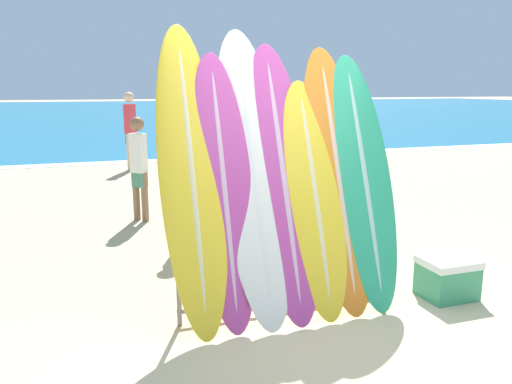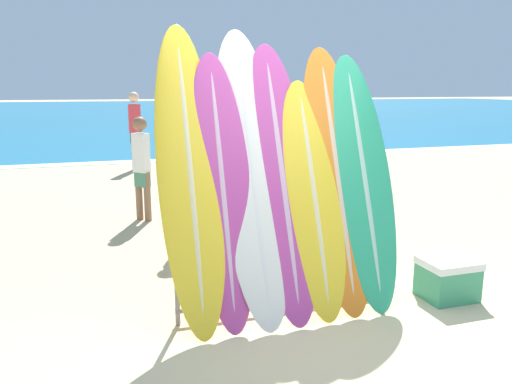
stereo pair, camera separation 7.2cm
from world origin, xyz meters
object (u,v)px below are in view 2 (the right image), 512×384
(surfboard_slot_3, at_px, (282,179))
(surfboard_slot_5, at_px, (337,177))
(person_near_water, at_px, (142,165))
(surfboard_slot_2, at_px, (252,173))
(surfboard_slot_6, at_px, (363,180))
(person_far_left, at_px, (135,127))
(surfboard_slot_1, at_px, (222,189))
(surfboard_rack, at_px, (284,259))
(person_far_right, at_px, (192,167))
(cooler_box, at_px, (448,279))
(surfboard_slot_0, at_px, (190,175))
(surfboard_slot_4, at_px, (313,197))
(person_mid_beach, at_px, (270,161))

(surfboard_slot_3, xyz_separation_m, surfboard_slot_5, (0.51, -0.01, -0.01))
(person_near_water, bearing_deg, surfboard_slot_2, -33.83)
(surfboard_slot_6, relative_size, person_far_left, 1.23)
(surfboard_slot_1, xyz_separation_m, person_far_left, (-0.07, 8.22, -0.12))
(surfboard_slot_5, xyz_separation_m, surfboard_slot_6, (0.25, -0.02, -0.03))
(surfboard_rack, xyz_separation_m, person_far_right, (-0.34, 2.35, 0.45))
(surfboard_slot_2, xyz_separation_m, cooler_box, (1.78, -0.34, -1.02))
(cooler_box, bearing_deg, person_far_right, 125.99)
(surfboard_slot_0, bearing_deg, person_far_right, 79.08)
(surfboard_slot_4, bearing_deg, surfboard_slot_2, 168.44)
(surfboard_rack, bearing_deg, person_near_water, 104.26)
(surfboard_rack, xyz_separation_m, surfboard_slot_0, (-0.78, 0.11, 0.75))
(surfboard_slot_5, bearing_deg, person_near_water, 112.46)
(surfboard_rack, distance_m, person_mid_beach, 2.66)
(surfboard_slot_4, height_order, surfboard_slot_6, surfboard_slot_6)
(surfboard_slot_3, distance_m, surfboard_slot_5, 0.51)
(person_mid_beach, bearing_deg, person_near_water, 29.12)
(surfboard_slot_5, bearing_deg, surfboard_slot_6, -4.93)
(surfboard_rack, bearing_deg, person_mid_beach, 73.48)
(surfboard_rack, xyz_separation_m, surfboard_slot_3, (0.00, 0.10, 0.68))
(surfboard_slot_5, height_order, person_far_right, surfboard_slot_5)
(surfboard_slot_3, height_order, surfboard_slot_4, surfboard_slot_3)
(person_far_right, distance_m, cooler_box, 3.27)
(person_near_water, distance_m, person_far_right, 1.23)
(surfboard_slot_0, bearing_deg, person_far_left, 88.70)
(surfboard_slot_6, height_order, person_mid_beach, surfboard_slot_6)
(surfboard_slot_5, distance_m, surfboard_slot_6, 0.25)
(surfboard_slot_0, distance_m, surfboard_slot_5, 1.30)
(person_far_right, bearing_deg, person_mid_beach, 102.45)
(surfboard_slot_1, height_order, surfboard_slot_6, surfboard_slot_6)
(surfboard_rack, height_order, surfboard_slot_1, surfboard_slot_1)
(person_mid_beach, relative_size, person_far_left, 0.95)
(person_far_left, height_order, cooler_box, person_far_left)
(surfboard_rack, height_order, surfboard_slot_2, surfboard_slot_2)
(surfboard_slot_1, xyz_separation_m, surfboard_slot_5, (1.04, 0.02, 0.04))
(person_mid_beach, distance_m, person_far_right, 1.10)
(surfboard_rack, distance_m, cooler_box, 1.57)
(person_far_left, xyz_separation_m, person_far_right, (0.25, -5.93, -0.06))
(surfboard_rack, relative_size, surfboard_slot_5, 0.83)
(person_mid_beach, xyz_separation_m, person_far_left, (-1.34, 5.77, 0.05))
(person_near_water, relative_size, person_mid_beach, 0.88)
(person_far_right, bearing_deg, surfboard_slot_2, 6.66)
(surfboard_slot_0, height_order, surfboard_slot_5, surfboard_slot_0)
(surfboard_slot_5, relative_size, person_mid_beach, 1.33)
(surfboard_slot_3, relative_size, person_near_water, 1.53)
(person_near_water, distance_m, person_mid_beach, 1.88)
(surfboard_slot_3, relative_size, surfboard_slot_6, 1.04)
(surfboard_rack, height_order, person_near_water, person_near_water)
(person_mid_beach, bearing_deg, surfboard_slot_3, 132.24)
(surfboard_slot_6, distance_m, person_far_right, 2.55)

